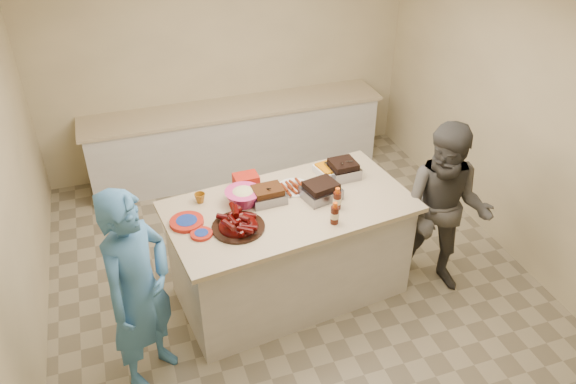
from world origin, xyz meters
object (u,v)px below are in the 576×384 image
object	(u,v)px
roasting_pan	(342,176)
bbq_bottle_a	(334,223)
rib_platter	(238,228)
mustard_bottle	(259,203)
guest_gray	(431,282)
guest_blue	(155,370)
bbq_bottle_b	(337,208)
coleslaw_bowl	(244,203)
plastic_cup	(200,202)
island	(290,290)

from	to	relation	value
roasting_pan	bbq_bottle_a	world-z (taller)	bbq_bottle_a
rib_platter	mustard_bottle	bearing A→B (deg)	48.53
roasting_pan	guest_gray	distance (m)	1.38
rib_platter	guest_blue	size ratio (longest dim) A/B	0.25
bbq_bottle_b	guest_gray	size ratio (longest dim) A/B	0.12
coleslaw_bowl	guest_gray	distance (m)	2.03
rib_platter	plastic_cup	bearing A→B (deg)	115.11
plastic_cup	guest_blue	bearing A→B (deg)	-127.34
roasting_pan	guest_gray	bearing A→B (deg)	-42.50
bbq_bottle_b	mustard_bottle	xyz separation A→B (m)	(-0.60, 0.29, 0.00)
roasting_pan	guest_blue	distance (m)	2.34
rib_platter	coleslaw_bowl	xyz separation A→B (m)	(0.13, 0.33, 0.00)
plastic_cup	mustard_bottle	bearing A→B (deg)	-20.39
rib_platter	bbq_bottle_a	bearing A→B (deg)	-13.50
rib_platter	coleslaw_bowl	distance (m)	0.35
plastic_cup	rib_platter	bearing A→B (deg)	-64.89
rib_platter	coleslaw_bowl	bearing A→B (deg)	68.22
island	bbq_bottle_a	distance (m)	1.09
coleslaw_bowl	bbq_bottle_a	distance (m)	0.81
bbq_bottle_a	plastic_cup	world-z (taller)	bbq_bottle_a
coleslaw_bowl	rib_platter	bearing A→B (deg)	-111.78
rib_platter	guest_blue	world-z (taller)	rib_platter
rib_platter	plastic_cup	xyz separation A→B (m)	(-0.22, 0.46, 0.00)
guest_blue	mustard_bottle	bearing A→B (deg)	-14.04
bbq_bottle_a	rib_platter	bearing A→B (deg)	166.50
plastic_cup	guest_blue	xyz separation A→B (m)	(-0.62, -0.82, -0.99)
roasting_pan	bbq_bottle_a	xyz separation A→B (m)	(-0.35, -0.65, 0.00)
plastic_cup	guest_gray	size ratio (longest dim) A/B	0.06
island	rib_platter	size ratio (longest dim) A/B	4.84
mustard_bottle	coleslaw_bowl	bearing A→B (deg)	162.82
bbq_bottle_a	guest_gray	distance (m)	1.47
plastic_cup	bbq_bottle_b	bearing A→B (deg)	-23.23
bbq_bottle_b	guest_gray	distance (m)	1.40
bbq_bottle_a	guest_blue	bearing A→B (deg)	-173.85
roasting_pan	guest_blue	world-z (taller)	roasting_pan
guest_blue	bbq_bottle_a	bearing A→B (deg)	-38.27
rib_platter	guest_gray	world-z (taller)	rib_platter
rib_platter	island	bearing A→B (deg)	19.76
island	roasting_pan	world-z (taller)	roasting_pan
mustard_bottle	guest_gray	world-z (taller)	mustard_bottle
bbq_bottle_a	mustard_bottle	bearing A→B (deg)	136.95
island	plastic_cup	bearing A→B (deg)	151.33
roasting_pan	plastic_cup	world-z (taller)	roasting_pan
rib_platter	roasting_pan	xyz separation A→B (m)	(1.11, 0.47, 0.00)
mustard_bottle	guest_blue	size ratio (longest dim) A/B	0.07
bbq_bottle_a	guest_blue	world-z (taller)	bbq_bottle_a
guest_blue	rib_platter	bearing A→B (deg)	-21.58
island	bbq_bottle_b	xyz separation A→B (m)	(0.36, -0.18, 0.99)
coleslaw_bowl	mustard_bottle	world-z (taller)	coleslaw_bowl
rib_platter	bbq_bottle_b	xyz separation A→B (m)	(0.86, 0.00, 0.00)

